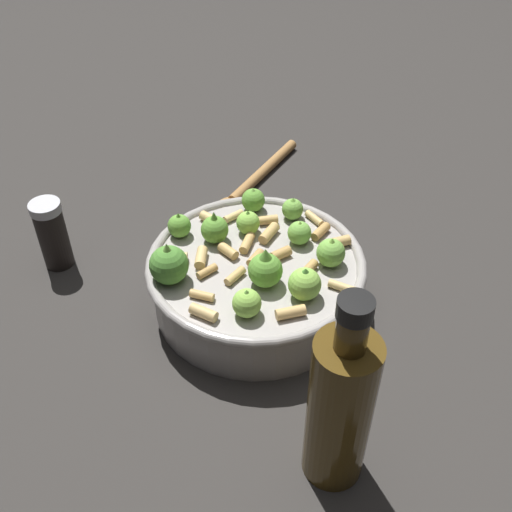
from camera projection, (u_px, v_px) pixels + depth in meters
ground_plane at (256, 301)px, 0.75m from camera, size 2.40×2.40×0.00m
cooking_pan at (255, 276)px, 0.72m from camera, size 0.26×0.26×0.12m
pepper_shaker at (52, 234)px, 0.77m from camera, size 0.04×0.04×0.10m
olive_oil_bottle at (340, 407)px, 0.52m from camera, size 0.06×0.06×0.22m
wooden_spoon at (253, 181)px, 0.93m from camera, size 0.21×0.14×0.02m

